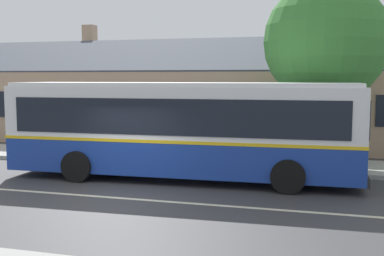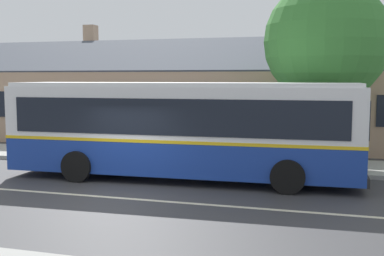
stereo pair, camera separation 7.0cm
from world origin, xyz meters
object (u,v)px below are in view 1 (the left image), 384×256
bench_by_building (47,142)px  bench_down_street (150,147)px  street_tree_primary (323,46)px  transit_bus (182,128)px

bench_by_building → bench_down_street: (4.81, -0.19, -0.00)m
bench_by_building → street_tree_primary: street_tree_primary is taller
bench_down_street → transit_bus: bearing=-52.4°
bench_by_building → transit_bus: bearing=-23.4°
transit_bus → bench_down_street: size_ratio=7.39×
transit_bus → bench_down_street: transit_bus is taller
transit_bus → bench_by_building: transit_bus is taller
transit_bus → street_tree_primary: size_ratio=1.66×
bench_down_street → street_tree_primary: size_ratio=0.22×
bench_by_building → bench_down_street: same height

